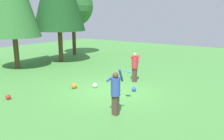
{
  "coord_description": "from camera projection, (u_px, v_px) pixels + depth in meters",
  "views": [
    {
      "loc": [
        -8.69,
        -6.17,
        3.5
      ],
      "look_at": [
        -0.07,
        -0.05,
        1.05
      ],
      "focal_mm": 36.84,
      "sensor_mm": 36.0,
      "label": 1
    }
  ],
  "objects": [
    {
      "name": "ball_blue",
      "position": [
        134.0,
        89.0,
        11.04
      ],
      "size": [
        0.22,
        0.22,
        0.22
      ],
      "primitive_type": "sphere",
      "color": "blue",
      "rests_on": "ground_plane"
    },
    {
      "name": "ground_plane",
      "position": [
        112.0,
        91.0,
        11.17
      ],
      "size": [
        40.0,
        40.0,
        0.0
      ],
      "primitive_type": "plane",
      "color": "#4C9342"
    },
    {
      "name": "frisbee",
      "position": [
        128.0,
        71.0,
        9.31
      ],
      "size": [
        0.37,
        0.36,
        0.1
      ],
      "color": "#2393D1"
    },
    {
      "name": "ball_red",
      "position": [
        8.0,
        97.0,
        9.94
      ],
      "size": [
        0.22,
        0.22,
        0.22
      ],
      "primitive_type": "sphere",
      "color": "red",
      "rests_on": "ground_plane"
    },
    {
      "name": "ball_orange",
      "position": [
        74.0,
        86.0,
        11.48
      ],
      "size": [
        0.28,
        0.28,
        0.28
      ],
      "primitive_type": "sphere",
      "color": "orange",
      "rests_on": "ground_plane"
    },
    {
      "name": "tree_far_right",
      "position": [
        73.0,
        6.0,
        20.84
      ],
      "size": [
        3.69,
        3.69,
        6.31
      ],
      "color": "brown",
      "rests_on": "ground_plane"
    },
    {
      "name": "person_catcher",
      "position": [
        135.0,
        65.0,
        12.48
      ],
      "size": [
        0.69,
        0.66,
        1.63
      ],
      "rotation": [
        0.0,
        0.0,
        -2.71
      ],
      "color": "#4C382D",
      "rests_on": "ground_plane"
    },
    {
      "name": "person_thrower",
      "position": [
        116.0,
        90.0,
        8.2
      ],
      "size": [
        0.56,
        0.57,
        1.77
      ],
      "rotation": [
        0.0,
        0.0,
        0.22
      ],
      "color": "#4C382D",
      "rests_on": "ground_plane"
    },
    {
      "name": "ball_white",
      "position": [
        95.0,
        85.0,
        11.59
      ],
      "size": [
        0.25,
        0.25,
        0.25
      ],
      "primitive_type": "sphere",
      "color": "white",
      "rests_on": "ground_plane"
    }
  ]
}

